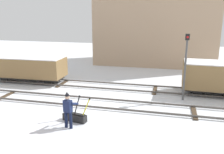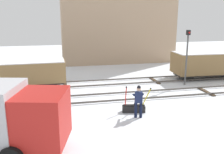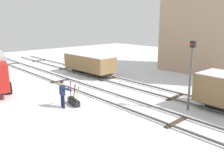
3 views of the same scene
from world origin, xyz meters
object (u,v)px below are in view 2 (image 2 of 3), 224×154
object	(u,v)px
signal_post	(187,52)
rail_worker	(138,100)
freight_car_back_track	(24,72)
switch_lever_frame	(134,108)
freight_car_near_switch	(208,63)

from	to	relation	value
signal_post	rail_worker	bearing A→B (deg)	-135.81
rail_worker	freight_car_back_track	world-z (taller)	freight_car_back_track
switch_lever_frame	freight_car_back_track	size ratio (longest dim) A/B	0.27
rail_worker	signal_post	distance (m)	7.65
rail_worker	freight_car_back_track	size ratio (longest dim) A/B	0.30
switch_lever_frame	freight_car_near_switch	bearing A→B (deg)	47.30
rail_worker	freight_car_back_track	bearing A→B (deg)	144.08
rail_worker	signal_post	xyz separation A→B (m)	(5.37, 5.22, 1.53)
rail_worker	freight_car_near_switch	size ratio (longest dim) A/B	0.30
freight_car_back_track	rail_worker	bearing A→B (deg)	-48.46
freight_car_near_switch	freight_car_back_track	distance (m)	14.49
freight_car_near_switch	freight_car_back_track	world-z (taller)	freight_car_near_switch
switch_lever_frame	rail_worker	world-z (taller)	rail_worker
signal_post	freight_car_near_switch	distance (m)	3.43
rail_worker	switch_lever_frame	bearing A→B (deg)	101.32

